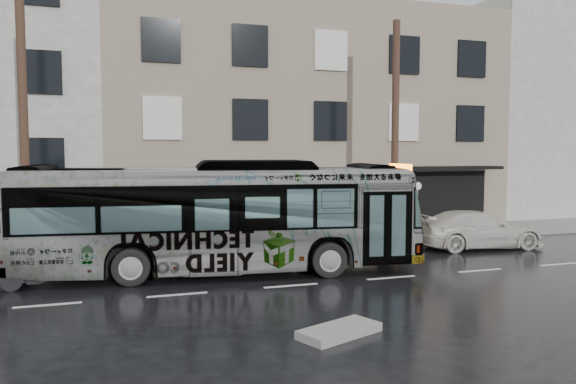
% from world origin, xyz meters
% --- Properties ---
extents(ground, '(120.00, 120.00, 0.00)m').
position_xyz_m(ground, '(0.00, 0.00, 0.00)').
color(ground, black).
rests_on(ground, ground).
extents(sidewalk, '(90.00, 3.60, 0.15)m').
position_xyz_m(sidewalk, '(0.00, 4.90, 0.07)').
color(sidewalk, gray).
rests_on(sidewalk, ground).
extents(building_taupe, '(20.00, 12.00, 11.00)m').
position_xyz_m(building_taupe, '(5.00, 12.70, 5.50)').
color(building_taupe, gray).
rests_on(building_taupe, ground).
extents(building_filler, '(18.00, 12.00, 12.00)m').
position_xyz_m(building_filler, '(24.00, 12.70, 6.00)').
color(building_filler, beige).
rests_on(building_filler, ground).
extents(utility_pole_front, '(0.30, 0.30, 9.00)m').
position_xyz_m(utility_pole_front, '(6.50, 3.30, 4.65)').
color(utility_pole_front, '#4C3226').
rests_on(utility_pole_front, sidewalk).
extents(utility_pole_rear, '(0.30, 0.30, 9.00)m').
position_xyz_m(utility_pole_rear, '(-7.50, 3.30, 4.65)').
color(utility_pole_rear, '#4C3226').
rests_on(utility_pole_rear, sidewalk).
extents(sign_post, '(0.06, 0.06, 2.40)m').
position_xyz_m(sign_post, '(7.60, 3.30, 1.35)').
color(sign_post, slate).
rests_on(sign_post, sidewalk).
extents(bus, '(12.98, 4.67, 3.54)m').
position_xyz_m(bus, '(-1.71, -0.15, 1.77)').
color(bus, '#B2B2B2').
rests_on(bus, ground).
extents(white_sedan, '(5.30, 2.65, 1.48)m').
position_xyz_m(white_sedan, '(8.97, 1.04, 0.74)').
color(white_sedan, silver).
rests_on(white_sedan, ground).
extents(slush_pile, '(1.97, 1.42, 0.18)m').
position_xyz_m(slush_pile, '(-0.40, -6.87, 0.09)').
color(slush_pile, gray).
rests_on(slush_pile, ground).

